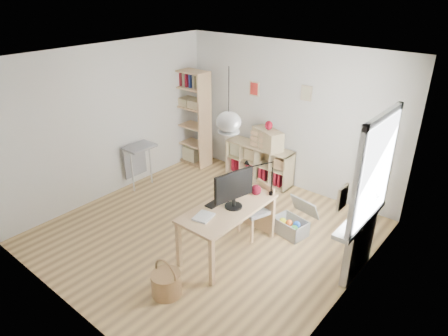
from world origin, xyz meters
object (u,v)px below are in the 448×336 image
Objects in this scene: tall_bookshelf at (191,114)px; storage_chest at (293,223)px; drawer_chest at (268,139)px; chair at (258,206)px; cube_shelf at (259,164)px; desk at (228,212)px; monitor at (234,188)px.

storage_chest is (3.08, -0.94, -0.92)m from tall_bookshelf.
chair is at bearing -39.32° from drawer_chest.
storage_chest is 1.92m from drawer_chest.
cube_shelf is 1.77m from tall_bookshelf.
tall_bookshelf is (-2.59, 1.95, 0.43)m from desk.
desk is at bearing -65.39° from cube_shelf.
desk is 0.68m from chair.
storage_chest is 1.38m from monitor.
storage_chest is at bearing 58.24° from chair.
desk is at bearing -48.81° from drawer_chest.
desk is 2.35m from drawer_chest.
storage_chest is (0.43, 0.35, -0.31)m from chair.
monitor is at bearing -103.85° from storage_chest.
chair reaches higher than storage_chest.
tall_bookshelf reaches higher than drawer_chest.
cube_shelf is 2.55m from monitor.
chair is at bearing -130.31° from storage_chest.
chair reaches higher than desk.
cube_shelf is 2.26× the size of monitor.
desk is at bearing -129.44° from monitor.
cube_shelf is at bearing -171.36° from drawer_chest.
tall_bookshelf reaches higher than desk.
desk is 2.42× the size of monitor.
drawer_chest reaches higher than desk.
cube_shelf is at bearing 10.19° from tall_bookshelf.
storage_chest is at bearing -38.83° from cube_shelf.
drawer_chest is at bearing 7.77° from tall_bookshelf.
monitor reaches higher than storage_chest.
tall_bookshelf is 3.26m from monitor.
monitor is at bearing -47.05° from drawer_chest.
tall_bookshelf is 3.10× the size of drawer_chest.
cube_shelf is at bearing 129.91° from monitor.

